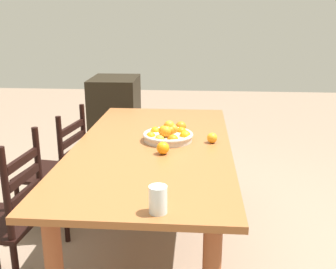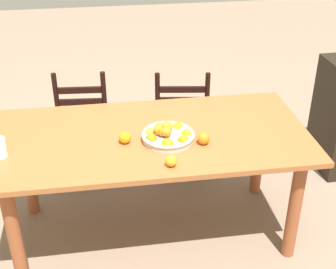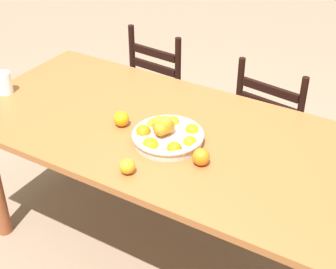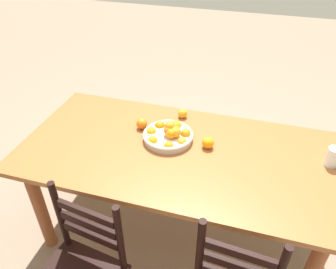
{
  "view_description": "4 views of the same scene",
  "coord_description": "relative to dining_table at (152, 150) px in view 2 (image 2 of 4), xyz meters",
  "views": [
    {
      "loc": [
        -2.33,
        -0.27,
        1.55
      ],
      "look_at": [
        0.09,
        -0.09,
        0.82
      ],
      "focal_mm": 43.0,
      "sensor_mm": 36.0,
      "label": 1
    },
    {
      "loc": [
        -0.28,
        -2.51,
        2.23
      ],
      "look_at": [
        0.09,
        -0.09,
        0.82
      ],
      "focal_mm": 50.68,
      "sensor_mm": 36.0,
      "label": 2
    },
    {
      "loc": [
        1.02,
        -1.65,
        1.99
      ],
      "look_at": [
        0.09,
        -0.09,
        0.82
      ],
      "focal_mm": 52.91,
      "sensor_mm": 36.0,
      "label": 3
    },
    {
      "loc": [
        -0.38,
        1.49,
        2.01
      ],
      "look_at": [
        0.09,
        -0.09,
        0.82
      ],
      "focal_mm": 34.61,
      "sensor_mm": 36.0,
      "label": 4
    }
  ],
  "objects": [
    {
      "name": "drinking_glass",
      "position": [
        -0.87,
        -0.12,
        0.17
      ],
      "size": [
        0.07,
        0.07,
        0.12
      ],
      "primitive_type": "cylinder",
      "color": "silver",
      "rests_on": "dining_table"
    },
    {
      "name": "fruit_bowl",
      "position": [
        0.08,
        -0.09,
        0.15
      ],
      "size": [
        0.32,
        0.32,
        0.13
      ],
      "color": "beige",
      "rests_on": "dining_table"
    },
    {
      "name": "orange_loose_2",
      "position": [
        0.29,
        -0.16,
        0.15
      ],
      "size": [
        0.07,
        0.07,
        0.07
      ],
      "primitive_type": "sphere",
      "color": "orange",
      "rests_on": "dining_table"
    },
    {
      "name": "orange_loose_0",
      "position": [
        0.06,
        -0.36,
        0.14
      ],
      "size": [
        0.06,
        0.06,
        0.06
      ],
      "primitive_type": "sphere",
      "color": "orange",
      "rests_on": "dining_table"
    },
    {
      "name": "chair_by_cabinet",
      "position": [
        0.32,
        0.74,
        -0.22
      ],
      "size": [
        0.48,
        0.48,
        0.91
      ],
      "rotation": [
        0.0,
        0.0,
        3.0
      ],
      "color": "black",
      "rests_on": "ground"
    },
    {
      "name": "dining_table",
      "position": [
        0.0,
        0.0,
        0.0
      ],
      "size": [
        1.93,
        0.95,
        0.78
      ],
      "color": "#97582D",
      "rests_on": "ground"
    },
    {
      "name": "chair_near_window",
      "position": [
        -0.43,
        0.76,
        -0.21
      ],
      "size": [
        0.43,
        0.43,
        0.95
      ],
      "rotation": [
        0.0,
        0.0,
        3.06
      ],
      "color": "black",
      "rests_on": "ground"
    },
    {
      "name": "ground_plane",
      "position": [
        0.0,
        0.0,
        -0.66
      ],
      "size": [
        12.0,
        12.0,
        0.0
      ],
      "primitive_type": "plane",
      "color": "#856E5B"
    },
    {
      "name": "orange_loose_1",
      "position": [
        -0.17,
        -0.08,
        0.15
      ],
      "size": [
        0.07,
        0.07,
        0.07
      ],
      "primitive_type": "sphere",
      "color": "orange",
      "rests_on": "dining_table"
    }
  ]
}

